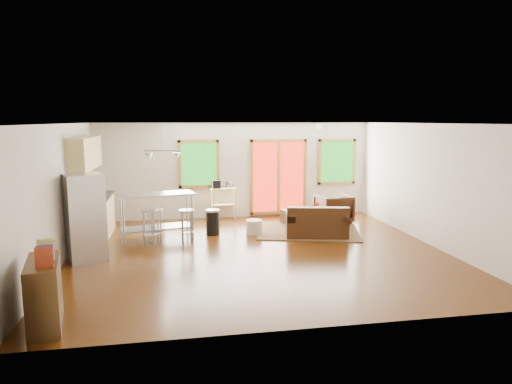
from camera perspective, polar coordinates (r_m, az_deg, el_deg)
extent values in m
cube|color=#331805|center=(9.39, 0.33, -7.60)|extent=(7.50, 7.00, 0.02)
cube|color=silver|center=(9.00, 0.34, 8.61)|extent=(7.50, 7.00, 0.02)
cube|color=beige|center=(12.54, -2.58, 2.71)|extent=(7.50, 0.02, 2.60)
cube|color=beige|center=(9.20, -23.37, -0.32)|extent=(0.02, 7.00, 2.60)
cube|color=beige|center=(10.45, 21.06, 0.86)|extent=(0.02, 7.00, 2.60)
cube|color=beige|center=(5.75, 6.72, -4.86)|extent=(7.50, 0.02, 2.60)
cube|color=#155615|center=(12.38, -7.16, 3.49)|extent=(0.94, 0.02, 1.14)
cube|color=olive|center=(12.33, -7.22, 6.32)|extent=(1.10, 0.05, 0.08)
cube|color=olive|center=(12.45, -7.11, 0.70)|extent=(1.10, 0.05, 0.08)
cube|color=olive|center=(12.36, -9.53, 3.43)|extent=(0.08, 0.05, 1.30)
cube|color=olive|center=(12.41, -4.81, 3.55)|extent=(0.08, 0.05, 1.30)
cube|color=#B12012|center=(12.72, 2.82, 1.89)|extent=(1.44, 0.02, 1.94)
cube|color=olive|center=(12.64, 2.85, 6.44)|extent=(1.60, 0.05, 0.08)
cube|color=olive|center=(12.89, 2.78, -2.57)|extent=(1.60, 0.05, 0.08)
cube|color=olive|center=(12.58, -0.56, 1.82)|extent=(0.08, 0.05, 2.10)
cube|color=olive|center=(12.91, 6.11, 1.96)|extent=(0.08, 0.05, 2.10)
cube|color=olive|center=(12.72, 2.82, 1.89)|extent=(0.08, 0.05, 1.94)
cube|color=#155615|center=(13.17, 10.08, 3.75)|extent=(0.94, 0.02, 1.14)
cube|color=olive|center=(13.13, 10.15, 6.40)|extent=(1.10, 0.05, 0.08)
cube|color=olive|center=(13.23, 10.01, 1.12)|extent=(1.10, 0.05, 0.08)
cube|color=olive|center=(13.00, 7.96, 3.74)|extent=(0.08, 0.05, 1.30)
cube|color=olive|center=(13.35, 12.14, 3.76)|extent=(0.08, 0.05, 1.30)
cube|color=#415632|center=(11.11, 6.58, -4.91)|extent=(2.77, 2.39, 0.02)
cube|color=black|center=(10.69, 7.54, -4.48)|extent=(1.52, 1.05, 0.39)
cube|color=black|center=(10.31, 7.75, -2.86)|extent=(1.40, 0.46, 0.35)
cube|color=black|center=(10.58, 4.31, -3.07)|extent=(0.34, 0.81, 0.15)
cube|color=black|center=(10.71, 10.79, -3.06)|extent=(0.34, 0.81, 0.15)
cube|color=black|center=(10.65, 5.90, -3.12)|extent=(0.67, 0.62, 0.11)
cube|color=black|center=(10.71, 9.17, -3.11)|extent=(0.67, 0.62, 0.11)
cube|color=#33210D|center=(11.40, 8.24, -2.69)|extent=(1.08, 0.74, 0.04)
cube|color=#33210D|center=(11.07, 6.79, -4.08)|extent=(0.07, 0.07, 0.36)
cube|color=#33210D|center=(11.45, 10.60, -3.73)|extent=(0.07, 0.07, 0.36)
cube|color=#33210D|center=(11.46, 5.84, -3.61)|extent=(0.07, 0.07, 0.36)
cube|color=#33210D|center=(11.82, 9.56, -3.30)|extent=(0.07, 0.07, 0.36)
imported|color=black|center=(12.05, 9.64, -1.90)|extent=(0.90, 0.86, 0.84)
cube|color=black|center=(11.81, 4.83, -3.17)|extent=(0.69, 0.69, 0.38)
cylinder|color=beige|center=(10.81, -0.24, -4.39)|extent=(0.47, 0.47, 0.33)
imported|color=silver|center=(11.27, 7.62, -2.27)|extent=(0.19, 0.19, 0.17)
sphere|color=red|center=(11.26, 7.75, -1.57)|extent=(0.07, 0.07, 0.06)
sphere|color=red|center=(11.21, 7.52, -1.51)|extent=(0.07, 0.07, 0.06)
sphere|color=red|center=(11.27, 7.60, -1.37)|extent=(0.07, 0.07, 0.06)
imported|color=maroon|center=(11.48, 9.52, -1.84)|extent=(0.20, 0.09, 0.28)
cube|color=tan|center=(10.93, -19.50, -3.25)|extent=(0.60, 2.20, 0.90)
cube|color=black|center=(10.84, -19.63, -0.83)|extent=(0.64, 2.24, 0.04)
cube|color=tan|center=(10.75, -20.55, 4.58)|extent=(0.36, 2.20, 0.70)
cylinder|color=#B7BABC|center=(10.34, -20.11, -0.69)|extent=(0.12, 0.12, 0.18)
cube|color=black|center=(11.21, -19.34, 0.12)|extent=(0.22, 0.18, 0.20)
cube|color=#B7BABC|center=(9.28, -20.60, -3.00)|extent=(0.86, 0.85, 1.67)
cube|color=gray|center=(9.35, -18.65, -2.81)|extent=(0.25, 0.57, 1.63)
cylinder|color=gray|center=(9.13, -18.28, -2.17)|extent=(0.03, 0.03, 1.11)
cylinder|color=gray|center=(9.52, -18.88, -1.76)|extent=(0.03, 0.03, 1.11)
cube|color=#B7BABC|center=(10.40, -12.38, -0.30)|extent=(1.76, 1.00, 0.04)
cube|color=gray|center=(10.54, -12.24, -4.34)|extent=(1.64, 0.89, 0.03)
cylinder|color=gray|center=(10.15, -16.22, -3.70)|extent=(0.05, 0.05, 1.01)
cylinder|color=gray|center=(10.40, -7.94, -3.12)|extent=(0.05, 0.05, 1.01)
cylinder|color=gray|center=(10.64, -16.52, -3.13)|extent=(0.05, 0.05, 1.01)
cylinder|color=gray|center=(10.88, -8.61, -2.59)|extent=(0.05, 0.05, 1.01)
imported|color=silver|center=(10.55, -9.54, -0.20)|extent=(0.13, 0.11, 0.11)
cylinder|color=#B7BABC|center=(9.95, -13.33, -2.22)|extent=(0.40, 0.40, 0.04)
cylinder|color=gray|center=(10.12, -12.61, -4.32)|extent=(0.03, 0.03, 0.75)
cylinder|color=gray|center=(10.14, -13.76, -4.33)|extent=(0.03, 0.03, 0.75)
cylinder|color=gray|center=(9.95, -13.89, -4.60)|extent=(0.03, 0.03, 0.75)
cylinder|color=gray|center=(9.92, -12.72, -4.59)|extent=(0.03, 0.03, 0.75)
cylinder|color=gray|center=(10.06, -13.22, -5.20)|extent=(0.36, 0.36, 0.02)
cylinder|color=#B7BABC|center=(10.11, -12.58, -2.25)|extent=(0.45, 0.45, 0.04)
cylinder|color=gray|center=(10.30, -12.13, -4.18)|extent=(0.03, 0.03, 0.72)
cylinder|color=gray|center=(10.25, -13.18, -4.28)|extent=(0.03, 0.03, 0.72)
cylinder|color=gray|center=(10.07, -12.89, -4.51)|extent=(0.03, 0.03, 0.72)
cylinder|color=gray|center=(10.12, -11.83, -4.41)|extent=(0.03, 0.03, 0.72)
cylinder|color=gray|center=(10.21, -12.48, -5.03)|extent=(0.41, 0.41, 0.02)
cylinder|color=#B7BABC|center=(10.12, -8.71, -2.32)|extent=(0.37, 0.37, 0.04)
cylinder|color=gray|center=(10.30, -8.21, -4.17)|extent=(0.03, 0.03, 0.68)
cylinder|color=gray|center=(10.28, -9.23, -4.22)|extent=(0.03, 0.03, 0.68)
cylinder|color=gray|center=(10.10, -9.11, -4.46)|extent=(0.03, 0.03, 0.68)
cylinder|color=gray|center=(10.12, -8.07, -4.40)|extent=(0.03, 0.03, 0.68)
cylinder|color=gray|center=(10.23, -8.64, -4.97)|extent=(0.34, 0.34, 0.02)
cylinder|color=black|center=(10.77, -5.42, -3.88)|extent=(0.42, 0.42, 0.56)
cylinder|color=#B7BABC|center=(10.70, -5.44, -2.33)|extent=(0.43, 0.43, 0.05)
cube|color=tan|center=(12.40, -4.20, 0.43)|extent=(0.74, 0.51, 0.04)
cube|color=tan|center=(12.47, -4.18, -1.53)|extent=(0.70, 0.48, 0.03)
cube|color=tan|center=(12.24, -5.39, -1.65)|extent=(0.04, 0.04, 0.84)
cube|color=tan|center=(12.35, -2.65, -1.52)|extent=(0.04, 0.04, 0.84)
cube|color=tan|center=(12.58, -5.68, -1.36)|extent=(0.04, 0.04, 0.84)
cube|color=tan|center=(12.70, -3.01, -1.23)|extent=(0.04, 0.04, 0.84)
cube|color=black|center=(12.34, -5.02, 0.99)|extent=(0.24, 0.22, 0.22)
cylinder|color=#B7BABC|center=(12.42, -3.39, 0.96)|extent=(0.17, 0.17, 0.18)
cube|color=#33210D|center=(6.65, -24.95, -11.46)|extent=(0.57, 1.05, 0.88)
cube|color=maroon|center=(6.16, -24.99, -7.47)|extent=(0.21, 0.09, 0.26)
cube|color=navy|center=(6.32, -24.89, -7.15)|extent=(0.21, 0.09, 0.24)
cube|color=tan|center=(6.47, -24.81, -6.57)|extent=(0.21, 0.09, 0.29)
cube|color=maroon|center=(6.64, -24.70, -6.48)|extent=(0.21, 0.09, 0.22)
cube|color=white|center=(9.98, 8.86, 8.08)|extent=(0.35, 0.35, 0.12)
cylinder|color=gray|center=(10.36, -11.68, 6.76)|extent=(0.02, 0.02, 0.60)
cube|color=gray|center=(10.37, -11.63, 5.10)|extent=(0.80, 0.04, 0.03)
cone|color=#B7BABC|center=(10.39, -13.26, 4.39)|extent=(0.18, 0.18, 0.14)
cone|color=#B7BABC|center=(10.38, -9.94, 4.49)|extent=(0.18, 0.18, 0.14)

